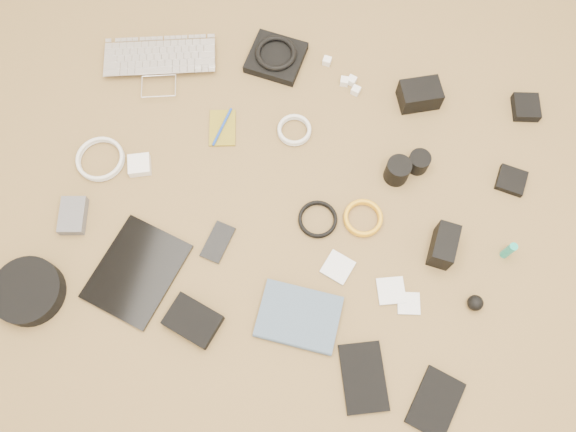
% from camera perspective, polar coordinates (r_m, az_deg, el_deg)
% --- Properties ---
extents(laptop, '(0.42, 0.35, 0.03)m').
position_cam_1_polar(laptop, '(1.95, -12.88, 14.19)').
color(laptop, silver).
rests_on(laptop, ground).
extents(headphone_pouch, '(0.19, 0.18, 0.03)m').
position_cam_1_polar(headphone_pouch, '(1.93, -1.22, 15.79)').
color(headphone_pouch, black).
rests_on(headphone_pouch, ground).
extents(headphones, '(0.15, 0.15, 0.02)m').
position_cam_1_polar(headphones, '(1.91, -1.24, 16.21)').
color(headphones, black).
rests_on(headphones, headphone_pouch).
extents(charger_a, '(0.03, 0.03, 0.02)m').
position_cam_1_polar(charger_a, '(1.93, 3.99, 15.43)').
color(charger_a, white).
rests_on(charger_a, ground).
extents(charger_b, '(0.03, 0.03, 0.02)m').
position_cam_1_polar(charger_b, '(1.89, 5.75, 13.45)').
color(charger_b, white).
rests_on(charger_b, ground).
extents(charger_c, '(0.03, 0.03, 0.02)m').
position_cam_1_polar(charger_c, '(1.89, 6.49, 13.51)').
color(charger_c, white).
rests_on(charger_c, ground).
extents(charger_d, '(0.03, 0.03, 0.02)m').
position_cam_1_polar(charger_d, '(1.87, 6.90, 12.54)').
color(charger_d, white).
rests_on(charger_d, ground).
extents(dslr_camera, '(0.15, 0.13, 0.07)m').
position_cam_1_polar(dslr_camera, '(1.87, 13.23, 11.90)').
color(dslr_camera, black).
rests_on(dslr_camera, ground).
extents(lens_pouch, '(0.10, 0.10, 0.03)m').
position_cam_1_polar(lens_pouch, '(1.98, 23.02, 10.14)').
color(lens_pouch, black).
rests_on(lens_pouch, ground).
extents(notebook_olive, '(0.11, 0.14, 0.01)m').
position_cam_1_polar(notebook_olive, '(1.81, -6.67, 8.88)').
color(notebook_olive, olive).
rests_on(notebook_olive, ground).
extents(pen_blue, '(0.03, 0.14, 0.01)m').
position_cam_1_polar(pen_blue, '(1.81, -6.70, 8.99)').
color(pen_blue, '#153AAB').
rests_on(pen_blue, notebook_olive).
extents(cable_white_a, '(0.13, 0.13, 0.01)m').
position_cam_1_polar(cable_white_a, '(1.79, 0.65, 8.63)').
color(cable_white_a, silver).
rests_on(cable_white_a, ground).
extents(lens_a, '(0.08, 0.08, 0.08)m').
position_cam_1_polar(lens_a, '(1.72, 11.06, 4.54)').
color(lens_a, black).
rests_on(lens_a, ground).
extents(lens_b, '(0.07, 0.07, 0.06)m').
position_cam_1_polar(lens_b, '(1.76, 13.12, 5.37)').
color(lens_b, black).
rests_on(lens_b, ground).
extents(card_reader, '(0.09, 0.09, 0.02)m').
position_cam_1_polar(card_reader, '(1.84, 21.74, 3.38)').
color(card_reader, black).
rests_on(card_reader, ground).
extents(power_brick, '(0.09, 0.09, 0.03)m').
position_cam_1_polar(power_brick, '(1.79, -14.85, 5.04)').
color(power_brick, white).
rests_on(power_brick, ground).
extents(cable_white_b, '(0.16, 0.16, 0.01)m').
position_cam_1_polar(cable_white_b, '(1.84, -18.47, 5.43)').
color(cable_white_b, silver).
rests_on(cable_white_b, ground).
extents(cable_black, '(0.12, 0.12, 0.01)m').
position_cam_1_polar(cable_black, '(1.67, 3.03, -0.40)').
color(cable_black, black).
rests_on(cable_black, ground).
extents(cable_yellow, '(0.14, 0.14, 0.01)m').
position_cam_1_polar(cable_yellow, '(1.68, 7.60, -0.28)').
color(cable_yellow, gold).
rests_on(cable_yellow, ground).
extents(flash, '(0.07, 0.12, 0.09)m').
position_cam_1_polar(flash, '(1.67, 15.52, -2.90)').
color(flash, black).
rests_on(flash, ground).
extents(lens_cleaner, '(0.03, 0.03, 0.08)m').
position_cam_1_polar(lens_cleaner, '(1.72, 21.50, -3.28)').
color(lens_cleaner, teal).
rests_on(lens_cleaner, ground).
extents(battery_charger, '(0.10, 0.13, 0.03)m').
position_cam_1_polar(battery_charger, '(1.78, -21.00, 0.04)').
color(battery_charger, '#515156').
rests_on(battery_charger, ground).
extents(tablet, '(0.27, 0.32, 0.01)m').
position_cam_1_polar(tablet, '(1.68, -15.10, -5.44)').
color(tablet, black).
rests_on(tablet, ground).
extents(phone, '(0.08, 0.13, 0.01)m').
position_cam_1_polar(phone, '(1.66, -7.14, -2.65)').
color(phone, black).
rests_on(phone, ground).
extents(filter_case_left, '(0.10, 0.10, 0.01)m').
position_cam_1_polar(filter_case_left, '(1.63, 5.08, -5.22)').
color(filter_case_left, silver).
rests_on(filter_case_left, ground).
extents(filter_case_mid, '(0.10, 0.10, 0.01)m').
position_cam_1_polar(filter_case_mid, '(1.64, 10.42, -7.48)').
color(filter_case_mid, silver).
rests_on(filter_case_mid, ground).
extents(filter_case_right, '(0.07, 0.07, 0.01)m').
position_cam_1_polar(filter_case_right, '(1.64, 12.15, -8.68)').
color(filter_case_right, silver).
rests_on(filter_case_right, ground).
extents(air_blower, '(0.06, 0.06, 0.04)m').
position_cam_1_polar(air_blower, '(1.67, 18.49, -8.37)').
color(air_blower, black).
rests_on(air_blower, ground).
extents(headphone_case, '(0.20, 0.20, 0.05)m').
position_cam_1_polar(headphone_case, '(1.75, -24.85, -6.96)').
color(headphone_case, black).
rests_on(headphone_case, ground).
extents(drive_case, '(0.16, 0.14, 0.04)m').
position_cam_1_polar(drive_case, '(1.60, -9.63, -10.43)').
color(drive_case, black).
rests_on(drive_case, ground).
extents(paperback, '(0.22, 0.17, 0.02)m').
position_cam_1_polar(paperback, '(1.58, 0.37, -13.09)').
color(paperback, '#3F536A').
rests_on(paperback, ground).
extents(notebook_black_a, '(0.17, 0.21, 0.01)m').
position_cam_1_polar(notebook_black_a, '(1.59, 7.68, -15.94)').
color(notebook_black_a, black).
rests_on(notebook_black_a, ground).
extents(notebook_black_b, '(0.15, 0.19, 0.01)m').
position_cam_1_polar(notebook_black_b, '(1.62, 14.74, -17.88)').
color(notebook_black_b, black).
rests_on(notebook_black_b, ground).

